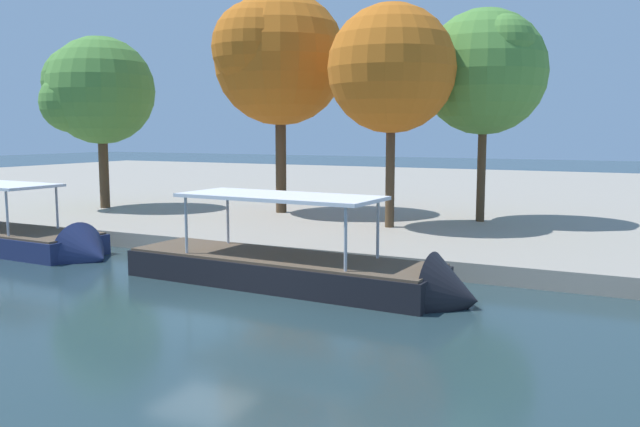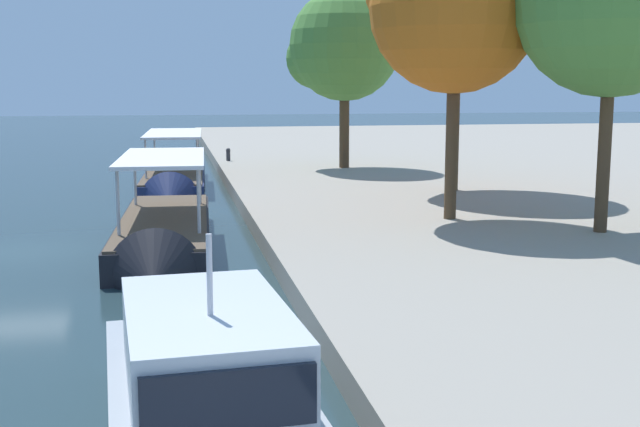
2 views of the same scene
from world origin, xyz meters
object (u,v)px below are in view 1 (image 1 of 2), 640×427
object	(u,v)px
tree_0	(483,69)
tree_1	(279,57)
tree_2	(93,90)
tour_boat_1	(308,276)
tree_3	(392,65)

from	to	relation	value
tree_0	tree_1	bearing A→B (deg)	-172.50
tree_0	tree_2	xyz separation A→B (m)	(-21.13, -4.02, -0.68)
tree_1	tree_2	world-z (taller)	tree_1
tour_boat_1	tree_3	bearing A→B (deg)	97.48
tree_2	tree_3	bearing A→B (deg)	0.99
tree_0	tour_boat_1	bearing A→B (deg)	-99.99
tree_1	tree_3	world-z (taller)	tree_1
tree_0	tree_3	world-z (taller)	tree_0
tour_boat_1	tree_3	xyz separation A→B (m)	(-0.86, 9.94, 7.63)
tree_2	tree_0	bearing A→B (deg)	10.78
tour_boat_1	tree_3	size ratio (longest dim) A/B	1.21
tree_0	tree_3	distance (m)	4.94
tour_boat_1	tree_1	xyz separation A→B (m)	(-8.10, 12.27, 8.57)
tree_0	tree_2	world-z (taller)	tree_0
tree_2	tree_3	size ratio (longest dim) A/B	0.96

